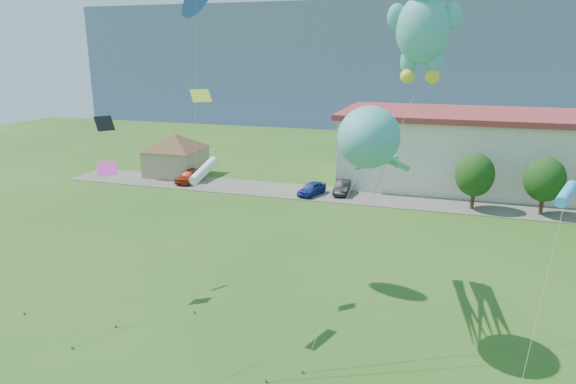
{
  "coord_description": "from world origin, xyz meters",
  "views": [
    {
      "loc": [
        7.35,
        -16.09,
        14.68
      ],
      "look_at": [
        -0.26,
        8.0,
        7.7
      ],
      "focal_mm": 32.0,
      "sensor_mm": 36.0,
      "label": 1
    }
  ],
  "objects": [
    {
      "name": "parking_strip",
      "position": [
        0.0,
        35.0,
        0.03
      ],
      "size": [
        70.0,
        6.0,
        0.06
      ],
      "primitive_type": "cube",
      "color": "#59544C",
      "rests_on": "ground"
    },
    {
      "name": "hill_ridge",
      "position": [
        0.0,
        120.0,
        12.5
      ],
      "size": [
        160.0,
        50.0,
        25.0
      ],
      "primitive_type": "cube",
      "color": "slate",
      "rests_on": "ground"
    },
    {
      "name": "pavilion",
      "position": [
        -24.0,
        38.0,
        3.02
      ],
      "size": [
        9.2,
        9.2,
        5.0
      ],
      "color": "tan",
      "rests_on": "ground"
    },
    {
      "name": "tree_near",
      "position": [
        10.0,
        34.0,
        3.39
      ],
      "size": [
        3.6,
        3.6,
        5.47
      ],
      "color": "#3F2B19",
      "rests_on": "ground"
    },
    {
      "name": "tree_mid",
      "position": [
        16.0,
        34.0,
        3.39
      ],
      "size": [
        3.6,
        3.6,
        5.47
      ],
      "color": "#3F2B19",
      "rests_on": "ground"
    },
    {
      "name": "parked_car_red",
      "position": [
        -20.61,
        35.13,
        0.84
      ],
      "size": [
        2.16,
        4.69,
        1.56
      ],
      "primitive_type": "imported",
      "rotation": [
        0.0,
        0.0,
        -0.07
      ],
      "color": "#A22C14",
      "rests_on": "parking_strip"
    },
    {
      "name": "parked_car_blue",
      "position": [
        -5.91,
        34.15,
        0.74
      ],
      "size": [
        2.65,
        4.27,
        1.36
      ],
      "primitive_type": "imported",
      "rotation": [
        0.0,
        0.0,
        -0.28
      ],
      "color": "navy",
      "rests_on": "parking_strip"
    },
    {
      "name": "parked_car_black",
      "position": [
        -2.98,
        35.58,
        0.75
      ],
      "size": [
        1.76,
        4.27,
        1.37
      ],
      "primitive_type": "imported",
      "rotation": [
        0.0,
        0.0,
        0.07
      ],
      "color": "black",
      "rests_on": "parking_strip"
    },
    {
      "name": "octopus_kite",
      "position": [
        3.6,
        10.38,
        9.78
      ],
      "size": [
        4.94,
        13.52,
        12.11
      ],
      "color": "teal",
      "rests_on": "ground"
    },
    {
      "name": "teddy_bear_kite",
      "position": [
        5.7,
        11.62,
        16.14
      ],
      "size": [
        5.92,
        8.66,
        18.88
      ],
      "color": "teal",
      "rests_on": "ground"
    },
    {
      "name": "small_kite_cyan",
      "position": [
        12.43,
        8.02,
        8.58
      ],
      "size": [
        2.7,
        8.81,
        9.09
      ],
      "color": "#33ACE6",
      "rests_on": "ground"
    },
    {
      "name": "small_kite_yellow",
      "position": [
        -6.99,
        10.6,
        10.67
      ],
      "size": [
        3.29,
        7.0,
        12.56
      ],
      "color": "#BBCD30",
      "rests_on": "ground"
    },
    {
      "name": "small_kite_blue",
      "position": [
        -8.18,
        14.25,
        17.31
      ],
      "size": [
        3.29,
        7.35,
        18.43
      ],
      "color": "blue",
      "rests_on": "ground"
    },
    {
      "name": "small_kite_black",
      "position": [
        -13.74,
        10.63,
        9.07
      ],
      "size": [
        2.29,
        7.41,
        10.65
      ],
      "color": "black",
      "rests_on": "ground"
    },
    {
      "name": "small_kite_pink",
      "position": [
        -11.91,
        8.64,
        7.04
      ],
      "size": [
        2.7,
        7.44,
        8.29
      ],
      "color": "#DE31A5",
      "rests_on": "ground"
    },
    {
      "name": "small_kite_white",
      "position": [
        -4.66,
        7.34,
        8.58
      ],
      "size": [
        1.88,
        7.94,
        9.09
      ],
      "color": "white",
      "rests_on": "ground"
    }
  ]
}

